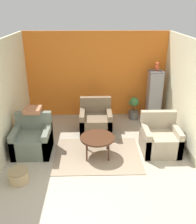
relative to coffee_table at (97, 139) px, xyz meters
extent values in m
plane|color=#B2A893|center=(0.02, -1.35, -0.42)|extent=(20.00, 20.00, 0.00)
cube|color=orange|center=(0.02, 2.26, 0.79)|extent=(4.05, 0.06, 2.42)
cube|color=beige|center=(-1.97, 0.44, 0.79)|extent=(0.06, 3.58, 2.42)
cube|color=beige|center=(2.02, 0.44, 0.79)|extent=(0.06, 3.58, 2.42)
cube|color=gray|center=(0.00, 0.00, -0.41)|extent=(1.87, 1.44, 0.01)
cylinder|color=#472819|center=(0.00, 0.00, 0.02)|extent=(0.74, 0.74, 0.04)
cylinder|color=#472819|center=(-0.23, -0.23, -0.21)|extent=(0.04, 0.04, 0.42)
cylinder|color=#472819|center=(0.23, -0.23, -0.21)|extent=(0.04, 0.04, 0.42)
cylinder|color=#472819|center=(-0.23, 0.23, -0.21)|extent=(0.04, 0.04, 0.42)
cylinder|color=#472819|center=(0.23, 0.23, -0.21)|extent=(0.04, 0.04, 0.42)
cube|color=slate|center=(-1.44, 0.16, -0.19)|extent=(0.80, 0.77, 0.45)
cube|color=slate|center=(-1.44, 0.47, 0.24)|extent=(0.80, 0.14, 0.40)
cube|color=slate|center=(-1.78, 0.16, -0.12)|extent=(0.12, 0.77, 0.59)
cube|color=slate|center=(-1.09, 0.16, -0.12)|extent=(0.12, 0.77, 0.59)
cube|color=tan|center=(1.40, 0.13, -0.19)|extent=(0.80, 0.77, 0.45)
cube|color=tan|center=(1.40, 0.45, 0.24)|extent=(0.80, 0.14, 0.40)
cube|color=tan|center=(1.06, 0.13, -0.12)|extent=(0.12, 0.77, 0.59)
cube|color=tan|center=(1.74, 0.13, -0.12)|extent=(0.12, 0.77, 0.59)
cube|color=#7A664C|center=(-0.02, 1.10, -0.19)|extent=(0.80, 0.77, 0.45)
cube|color=#7A664C|center=(-0.02, 1.42, 0.24)|extent=(0.80, 0.14, 0.40)
cube|color=#7A664C|center=(-0.36, 1.10, -0.12)|extent=(0.12, 0.77, 0.59)
cube|color=#7A664C|center=(0.33, 1.10, -0.12)|extent=(0.12, 0.77, 0.59)
cube|color=slate|center=(1.63, 1.85, -0.36)|extent=(0.48, 0.48, 0.11)
cube|color=#939399|center=(1.63, 1.85, 0.34)|extent=(0.36, 0.36, 1.29)
cube|color=slate|center=(1.63, 1.85, 1.00)|extent=(0.38, 0.38, 0.03)
ellipsoid|color=#D14C2D|center=(1.63, 1.85, 1.10)|extent=(0.11, 0.14, 0.18)
sphere|color=#D14C2D|center=(1.63, 1.83, 1.20)|extent=(0.10, 0.10, 0.10)
cone|color=gold|center=(1.63, 1.79, 1.19)|extent=(0.04, 0.04, 0.04)
cone|color=#D14C2D|center=(1.63, 1.91, 1.08)|extent=(0.06, 0.12, 0.15)
cylinder|color=#66605B|center=(1.09, 1.91, -0.30)|extent=(0.27, 0.27, 0.24)
cylinder|color=brown|center=(1.09, 1.91, -0.08)|extent=(0.03, 0.03, 0.20)
sphere|color=#427F42|center=(1.09, 1.91, 0.11)|extent=(0.25, 0.25, 0.25)
sphere|color=#427F42|center=(1.02, 1.94, 0.06)|extent=(0.15, 0.15, 0.15)
sphere|color=#427F42|center=(1.16, 1.89, 0.08)|extent=(0.14, 0.14, 0.14)
cylinder|color=tan|center=(-1.49, -0.86, -0.29)|extent=(0.35, 0.35, 0.25)
cylinder|color=#957E57|center=(-1.49, -0.86, -0.18)|extent=(0.37, 0.37, 0.02)
cube|color=#B2704C|center=(-1.44, 0.47, 0.49)|extent=(0.36, 0.36, 0.10)
camera|label=1|loc=(-0.11, -4.68, 2.65)|focal=40.00mm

